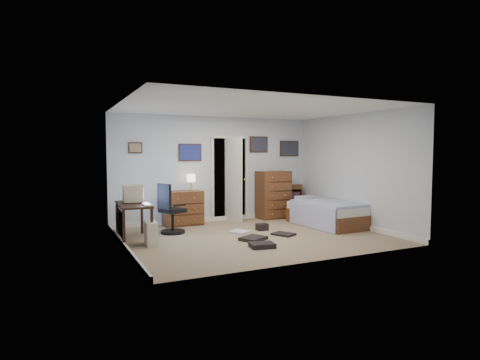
% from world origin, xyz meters
% --- Properties ---
extents(floor, '(5.00, 4.00, 0.02)m').
position_xyz_m(floor, '(0.00, 0.00, -0.01)').
color(floor, gray).
rests_on(floor, ground).
extents(computer_desk, '(0.61, 1.23, 0.69)m').
position_xyz_m(computer_desk, '(-2.28, 0.69, 0.53)').
color(computer_desk, black).
rests_on(computer_desk, floor).
extents(crt_monitor, '(0.37, 0.35, 0.33)m').
position_xyz_m(crt_monitor, '(-2.18, 0.84, 0.87)').
color(crt_monitor, beige).
rests_on(crt_monitor, computer_desk).
extents(keyboard, '(0.16, 0.38, 0.02)m').
position_xyz_m(keyboard, '(-2.02, 0.34, 0.71)').
color(keyboard, beige).
rests_on(keyboard, computer_desk).
extents(pc_tower, '(0.21, 0.40, 0.42)m').
position_xyz_m(pc_tower, '(-2.00, 0.14, 0.21)').
color(pc_tower, beige).
rests_on(pc_tower, floor).
extents(office_chair, '(0.65, 0.65, 1.03)m').
position_xyz_m(office_chair, '(-1.41, 0.97, 0.40)').
color(office_chair, black).
rests_on(office_chair, floor).
extents(media_stack, '(0.14, 0.14, 0.71)m').
position_xyz_m(media_stack, '(-2.32, 2.29, 0.35)').
color(media_stack, maroon).
rests_on(media_stack, floor).
extents(low_dresser, '(0.88, 0.44, 0.78)m').
position_xyz_m(low_dresser, '(-0.90, 1.77, 0.39)').
color(low_dresser, brown).
rests_on(low_dresser, floor).
extents(table_lamp, '(0.19, 0.19, 0.38)m').
position_xyz_m(table_lamp, '(-0.70, 1.77, 1.06)').
color(table_lamp, gold).
rests_on(table_lamp, low_dresser).
extents(doorway, '(0.96, 1.12, 2.05)m').
position_xyz_m(doorway, '(0.35, 2.27, 1.00)').
color(doorway, black).
rests_on(doorway, floor).
extents(tall_dresser, '(0.83, 0.52, 1.18)m').
position_xyz_m(tall_dresser, '(1.45, 1.75, 0.59)').
color(tall_dresser, brown).
rests_on(tall_dresser, floor).
extents(headboard_bookcase, '(0.92, 0.29, 0.82)m').
position_xyz_m(headboard_bookcase, '(1.87, 1.86, 0.43)').
color(headboard_bookcase, brown).
rests_on(headboard_bookcase, floor).
extents(bed, '(1.07, 1.88, 0.60)m').
position_xyz_m(bed, '(1.99, 0.34, 0.28)').
color(bed, brown).
rests_on(bed, floor).
extents(wall_posters, '(4.38, 0.04, 0.60)m').
position_xyz_m(wall_posters, '(0.57, 1.98, 1.75)').
color(wall_posters, '#331E11').
rests_on(wall_posters, floor).
extents(floor_clutter, '(1.35, 1.70, 0.15)m').
position_xyz_m(floor_clutter, '(0.00, -0.21, 0.04)').
color(floor_clutter, black).
rests_on(floor_clutter, floor).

